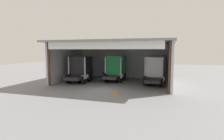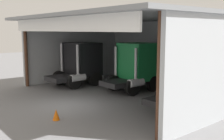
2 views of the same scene
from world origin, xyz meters
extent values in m
plane|color=slate|center=(0.00, 0.00, 0.00)|extent=(80.00, 80.00, 0.00)
cube|color=#ADB2B7|center=(0.00, 9.43, 2.59)|extent=(14.20, 0.24, 5.17)
cube|color=#ADB2B7|center=(-7.10, 4.72, 2.59)|extent=(0.24, 9.43, 5.17)
cube|color=gray|center=(0.00, 4.14, 5.27)|extent=(14.80, 10.59, 0.20)
cylinder|color=#4C2D1E|center=(-6.85, 0.15, 2.59)|extent=(0.24, 0.24, 5.17)
cylinder|color=#4C2D1E|center=(6.85, 0.15, 2.59)|extent=(0.24, 0.24, 5.17)
cube|color=white|center=(0.00, -0.46, 4.82)|extent=(12.78, 0.12, 0.90)
cube|color=black|center=(-4.66, 3.98, 2.14)|extent=(2.64, 2.35, 2.62)
cube|color=black|center=(-4.72, 5.12, 2.59)|extent=(2.15, 0.16, 0.78)
cube|color=silver|center=(-4.72, 5.15, 0.73)|extent=(2.41, 0.28, 0.44)
cube|color=#232326|center=(-4.58, 2.41, 0.76)|extent=(2.03, 2.96, 0.36)
cylinder|color=silver|center=(-5.74, 2.66, 1.98)|extent=(0.18, 0.18, 2.80)
cylinder|color=silver|center=(-3.46, 2.77, 1.98)|extent=(0.18, 0.18, 2.80)
cylinder|color=silver|center=(-3.46, 2.76, 0.88)|extent=(0.62, 1.23, 0.56)
cylinder|color=black|center=(-5.80, 4.37, 0.58)|extent=(0.36, 1.17, 1.16)
cylinder|color=black|center=(-3.57, 4.48, 0.58)|extent=(0.36, 1.17, 1.16)
cylinder|color=black|center=(-5.70, 2.35, 0.58)|extent=(0.36, 1.17, 1.16)
cylinder|color=black|center=(-3.47, 2.46, 0.58)|extent=(0.36, 1.17, 1.16)
cube|color=#197F3D|center=(-0.34, 6.11, 2.17)|extent=(2.38, 2.33, 2.69)
cube|color=black|center=(-0.33, 7.29, 2.64)|extent=(2.02, 0.06, 0.81)
cube|color=silver|center=(-0.33, 7.32, 0.72)|extent=(2.26, 0.17, 0.44)
cube|color=#232326|center=(-0.34, 4.53, 0.75)|extent=(1.79, 2.88, 0.36)
cylinder|color=silver|center=(-1.41, 4.80, 1.91)|extent=(0.18, 0.18, 2.68)
cylinder|color=silver|center=(0.73, 4.79, 1.91)|extent=(0.18, 0.18, 2.68)
cylinder|color=silver|center=(0.73, 4.83, 0.87)|extent=(0.56, 1.20, 0.56)
cylinder|color=black|center=(-1.37, 6.58, 0.57)|extent=(0.30, 1.14, 1.14)
cylinder|color=black|center=(0.70, 6.57, 0.57)|extent=(0.30, 1.14, 1.14)
cylinder|color=black|center=(-1.38, 4.53, 0.57)|extent=(0.30, 1.14, 1.14)
cylinder|color=black|center=(0.70, 4.53, 0.57)|extent=(0.30, 1.14, 1.14)
cube|color=white|center=(4.94, 5.89, 2.11)|extent=(2.38, 2.59, 2.56)
cube|color=black|center=(4.90, 7.17, 2.56)|extent=(1.96, 0.12, 0.77)
cube|color=silver|center=(4.90, 7.20, 0.73)|extent=(2.19, 0.23, 0.44)
cube|color=#232326|center=(5.00, 3.81, 0.76)|extent=(1.84, 3.85, 0.36)
cylinder|color=silver|center=(3.94, 4.45, 1.85)|extent=(0.18, 0.18, 2.55)
cylinder|color=silver|center=(6.01, 4.51, 1.85)|extent=(0.18, 0.18, 2.55)
cylinder|color=silver|center=(6.03, 4.14, 0.88)|extent=(0.60, 1.22, 0.56)
cylinder|color=black|center=(3.92, 6.37, 0.58)|extent=(0.33, 1.16, 1.15)
cylinder|color=black|center=(5.92, 6.43, 0.58)|extent=(0.33, 1.16, 1.15)
cylinder|color=black|center=(4.00, 3.78, 0.58)|extent=(0.33, 1.16, 1.15)
cylinder|color=black|center=(6.00, 3.84, 0.58)|extent=(0.33, 1.16, 1.15)
cylinder|color=gold|center=(-2.45, 8.83, 0.47)|extent=(0.58, 0.58, 0.95)
cube|color=#1E59A5|center=(-2.41, 7.87, 0.50)|extent=(0.90, 0.60, 1.00)
cone|color=orange|center=(1.98, -1.90, 0.28)|extent=(0.36, 0.36, 0.56)
camera|label=1|loc=(6.94, -18.53, 4.29)|focal=29.74mm
camera|label=2|loc=(13.71, -7.82, 4.45)|focal=42.91mm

